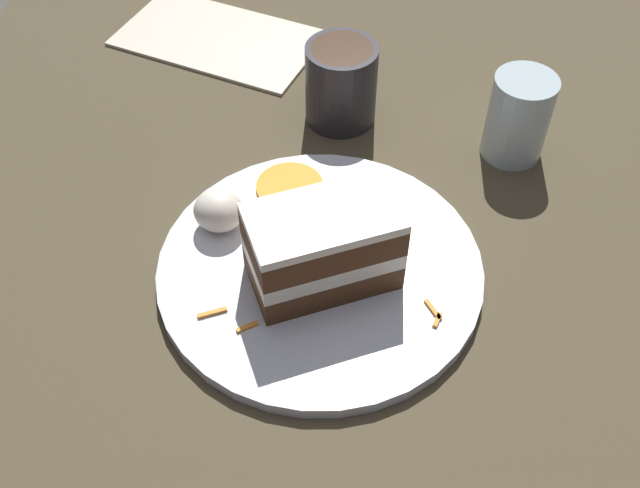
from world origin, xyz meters
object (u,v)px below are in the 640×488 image
coffee_mug (341,81)px  menu_card (219,38)px  cake_slice (323,247)px  drinking_glass (517,122)px  cream_dollop (219,211)px  orange_garnish (290,187)px  plate (320,269)px

coffee_mug → menu_card: bearing=-39.8°
cake_slice → coffee_mug: (0.00, -0.25, -0.00)m
drinking_glass → menu_card: drinking_glass is taller
cream_dollop → menu_card: size_ratio=0.19×
coffee_mug → menu_card: coffee_mug is taller
menu_card → orange_garnish: bearing=-136.2°
drinking_glass → coffee_mug: size_ratio=1.03×
drinking_glass → cream_dollop: bearing=27.1°
cream_dollop → coffee_mug: (-0.10, -0.19, 0.02)m
cake_slice → menu_card: size_ratio=0.59×
cream_dollop → drinking_glass: size_ratio=0.51×
menu_card → cake_slice: bearing=-137.1°
orange_garnish → drinking_glass: drinking_glass is taller
menu_card → drinking_glass: bearing=-97.6°
plate → drinking_glass: size_ratio=3.20×
orange_garnish → drinking_glass: 0.25m
cake_slice → coffee_mug: size_ratio=1.61×
plate → cake_slice: cake_slice is taller
cream_dollop → plate: bearing=158.1°
orange_garnish → drinking_glass: bearing=-158.1°
orange_garnish → drinking_glass: size_ratio=0.72×
cake_slice → coffee_mug: 0.25m
plate → cream_dollop: cream_dollop is taller
cake_slice → menu_card: cake_slice is taller
plate → drinking_glass: 0.27m
cream_dollop → coffee_mug: 0.22m
drinking_glass → orange_garnish: bearing=21.9°
cream_dollop → coffee_mug: coffee_mug is taller
coffee_mug → cake_slice: bearing=90.5°
cake_slice → menu_card: 0.42m
orange_garnish → drinking_glass: (-0.23, -0.09, 0.03)m
orange_garnish → menu_card: 0.30m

